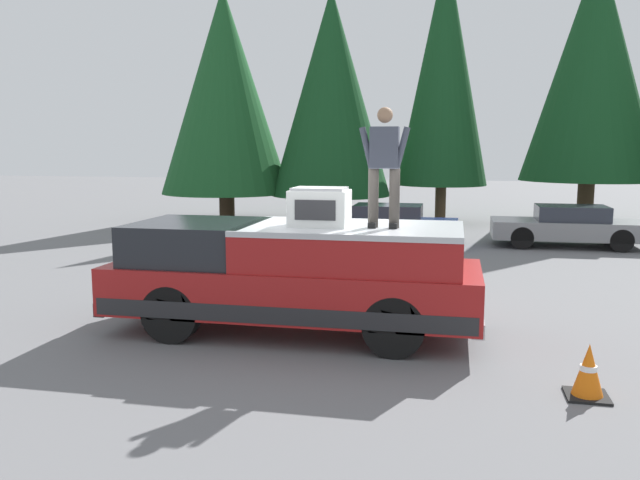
{
  "coord_description": "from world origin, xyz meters",
  "views": [
    {
      "loc": [
        -9.58,
        -1.86,
        2.8
      ],
      "look_at": [
        0.11,
        0.18,
        1.35
      ],
      "focal_mm": 36.04,
      "sensor_mm": 36.0,
      "label": 1
    }
  ],
  "objects_px": {
    "traffic_cone": "(588,372)",
    "parked_car_navy": "(385,225)",
    "compressor_unit": "(320,207)",
    "pickup_truck": "(294,275)",
    "person_on_truck_bed": "(384,164)",
    "parked_car_grey": "(568,226)"
  },
  "relations": [
    {
      "from": "pickup_truck",
      "to": "parked_car_grey",
      "type": "distance_m",
      "value": 11.14
    },
    {
      "from": "compressor_unit",
      "to": "parked_car_navy",
      "type": "height_order",
      "value": "compressor_unit"
    },
    {
      "from": "pickup_truck",
      "to": "person_on_truck_bed",
      "type": "distance_m",
      "value": 2.16
    },
    {
      "from": "pickup_truck",
      "to": "parked_car_grey",
      "type": "height_order",
      "value": "pickup_truck"
    },
    {
      "from": "traffic_cone",
      "to": "parked_car_navy",
      "type": "bearing_deg",
      "value": 17.69
    },
    {
      "from": "person_on_truck_bed",
      "to": "parked_car_navy",
      "type": "bearing_deg",
      "value": 5.83
    },
    {
      "from": "compressor_unit",
      "to": "parked_car_grey",
      "type": "height_order",
      "value": "compressor_unit"
    },
    {
      "from": "pickup_truck",
      "to": "person_on_truck_bed",
      "type": "bearing_deg",
      "value": -94.78
    },
    {
      "from": "pickup_truck",
      "to": "compressor_unit",
      "type": "bearing_deg",
      "value": -103.89
    },
    {
      "from": "person_on_truck_bed",
      "to": "traffic_cone",
      "type": "distance_m",
      "value": 3.79
    },
    {
      "from": "pickup_truck",
      "to": "parked_car_navy",
      "type": "bearing_deg",
      "value": -2.71
    },
    {
      "from": "parked_car_navy",
      "to": "traffic_cone",
      "type": "height_order",
      "value": "parked_car_navy"
    },
    {
      "from": "compressor_unit",
      "to": "parked_car_grey",
      "type": "bearing_deg",
      "value": -27.25
    },
    {
      "from": "traffic_cone",
      "to": "parked_car_grey",
      "type": "bearing_deg",
      "value": -7.95
    },
    {
      "from": "parked_car_navy",
      "to": "traffic_cone",
      "type": "bearing_deg",
      "value": -162.31
    },
    {
      "from": "parked_car_grey",
      "to": "traffic_cone",
      "type": "bearing_deg",
      "value": 172.05
    },
    {
      "from": "person_on_truck_bed",
      "to": "traffic_cone",
      "type": "xyz_separation_m",
      "value": [
        -1.71,
        -2.51,
        -2.26
      ]
    },
    {
      "from": "pickup_truck",
      "to": "traffic_cone",
      "type": "height_order",
      "value": "pickup_truck"
    },
    {
      "from": "pickup_truck",
      "to": "traffic_cone",
      "type": "relative_size",
      "value": 8.94
    },
    {
      "from": "parked_car_navy",
      "to": "pickup_truck",
      "type": "bearing_deg",
      "value": 177.29
    },
    {
      "from": "person_on_truck_bed",
      "to": "traffic_cone",
      "type": "relative_size",
      "value": 2.73
    },
    {
      "from": "compressor_unit",
      "to": "parked_car_navy",
      "type": "bearing_deg",
      "value": -0.04
    }
  ]
}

